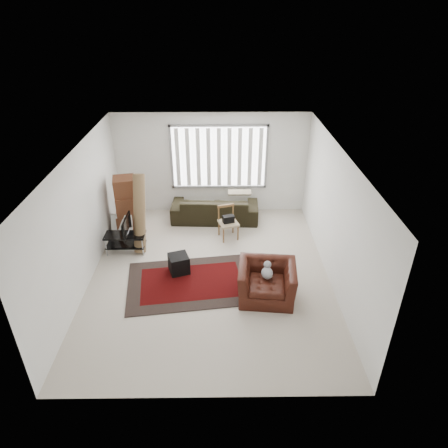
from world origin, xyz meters
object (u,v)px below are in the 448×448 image
object	(u,v)px
sofa	(215,205)
side_chair	(228,221)
tv_stand	(125,239)
moving_boxes	(128,208)
armchair	(267,280)

from	to	relation	value
sofa	side_chair	bearing A→B (deg)	112.28
tv_stand	side_chair	distance (m)	2.45
tv_stand	sofa	xyz separation A→B (m)	(2.04, 1.53, 0.10)
moving_boxes	armchair	distance (m)	4.02
moving_boxes	armchair	size ratio (longest dim) A/B	1.24
tv_stand	side_chair	xyz separation A→B (m)	(2.36, 0.62, 0.12)
tv_stand	moving_boxes	world-z (taller)	moving_boxes
tv_stand	armchair	world-z (taller)	armchair
sofa	armchair	world-z (taller)	sofa
armchair	moving_boxes	bearing A→B (deg)	147.76
tv_stand	moving_boxes	bearing A→B (deg)	94.93
tv_stand	side_chair	bearing A→B (deg)	14.63
moving_boxes	armchair	bearing A→B (deg)	-38.41
side_chair	armchair	bearing A→B (deg)	-90.01
moving_boxes	sofa	world-z (taller)	moving_boxes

